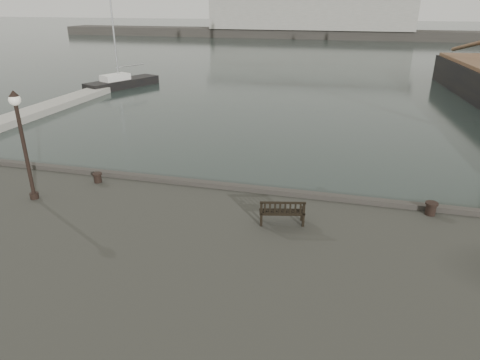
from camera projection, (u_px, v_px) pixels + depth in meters
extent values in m
plane|color=black|center=(253.00, 226.00, 16.43)|extent=(400.00, 400.00, 0.00)
cube|color=#A4A098|center=(8.00, 121.00, 29.94)|extent=(2.00, 24.00, 0.50)
cube|color=#383530|center=(344.00, 34.00, 98.13)|extent=(140.00, 8.00, 2.00)
cube|color=#A4A098|center=(310.00, 11.00, 98.07)|extent=(46.00, 9.00, 8.00)
cube|color=black|center=(282.00, 212.00, 13.29)|extent=(1.47, 0.79, 0.03)
cube|color=black|center=(283.00, 209.00, 13.02)|extent=(1.37, 0.37, 0.42)
cube|color=black|center=(282.00, 218.00, 13.36)|extent=(1.37, 0.70, 0.38)
cylinder|color=black|center=(98.00, 178.00, 16.40)|extent=(0.39, 0.39, 0.37)
cylinder|color=black|center=(431.00, 209.00, 13.89)|extent=(0.54, 0.54, 0.43)
cylinder|color=black|center=(26.00, 153.00, 14.45)|extent=(0.13, 0.13, 3.40)
cylinder|color=black|center=(34.00, 196.00, 15.07)|extent=(0.29, 0.29, 0.21)
sphere|color=silver|center=(15.00, 100.00, 13.75)|extent=(0.38, 0.38, 0.38)
cone|color=black|center=(13.00, 93.00, 13.67)|extent=(0.32, 0.32, 0.19)
cube|color=black|center=(123.00, 86.00, 42.94)|extent=(5.00, 8.00, 1.40)
cube|color=silver|center=(122.00, 76.00, 42.56)|extent=(2.34, 3.06, 0.60)
cylinder|color=#B2B5B7|center=(117.00, 34.00, 41.00)|extent=(0.16, 0.16, 8.68)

